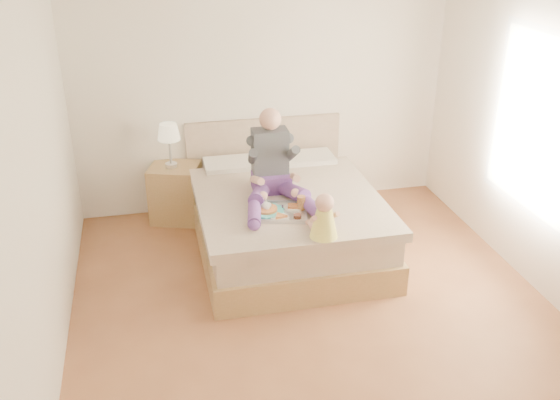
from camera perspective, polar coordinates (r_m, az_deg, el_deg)
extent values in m
cube|color=brown|center=(5.39, 2.96, -9.53)|extent=(4.00, 4.20, 0.01)
cube|color=white|center=(6.69, -1.60, 10.39)|extent=(4.00, 0.02, 2.70)
cube|color=white|center=(3.02, 14.29, -10.56)|extent=(4.00, 0.02, 2.70)
cube|color=white|center=(4.65, -21.15, 1.71)|extent=(0.02, 4.20, 2.70)
cube|color=white|center=(5.61, 23.49, 5.26)|extent=(0.02, 4.20, 2.70)
cube|color=white|center=(5.74, 22.34, 6.42)|extent=(0.02, 1.30, 1.60)
cube|color=#FFFAD1|center=(5.74, 22.30, 6.42)|extent=(0.01, 1.18, 1.48)
cube|color=olive|center=(6.15, 0.50, -3.18)|extent=(1.68, 2.13, 0.28)
cube|color=tan|center=(6.03, 0.50, -1.01)|extent=(1.60, 2.05, 0.24)
cube|color=tan|center=(5.83, 0.84, -0.20)|extent=(1.70, 1.80, 0.09)
cube|color=#F0E2D0|center=(6.56, -4.21, 2.99)|extent=(0.62, 0.40, 0.14)
cube|color=#F0E2D0|center=(6.70, 2.24, 3.54)|extent=(0.62, 0.40, 0.14)
cube|color=gray|center=(6.95, -1.50, 3.58)|extent=(1.70, 0.08, 1.00)
cube|color=olive|center=(6.73, -9.51, 0.65)|extent=(0.61, 0.57, 0.61)
cylinder|color=silver|center=(6.59, -9.91, 3.16)|extent=(0.13, 0.13, 0.04)
cylinder|color=silver|center=(6.54, -10.01, 4.39)|extent=(0.03, 0.03, 0.26)
cone|color=#FBECC4|center=(6.46, -10.15, 6.16)|extent=(0.23, 0.23, 0.17)
cube|color=#5A327D|center=(5.94, -0.81, 1.66)|extent=(0.36, 0.28, 0.17)
cube|color=#33333A|center=(5.88, -0.93, 4.42)|extent=(0.34, 0.21, 0.44)
sphere|color=tan|center=(5.74, -0.90, 7.42)|extent=(0.20, 0.20, 0.20)
cylinder|color=#5A327D|center=(5.72, -1.84, 0.59)|extent=(0.30, 0.49, 0.20)
cylinder|color=#5A327D|center=(5.40, -2.36, -1.18)|extent=(0.19, 0.44, 0.11)
sphere|color=#5A327D|center=(5.22, -2.39, -2.28)|extent=(0.10, 0.10, 0.10)
cylinder|color=#33333A|center=(5.73, -2.50, 4.01)|extent=(0.12, 0.28, 0.23)
cylinder|color=tan|center=(5.63, -2.09, 1.81)|extent=(0.09, 0.29, 0.15)
sphere|color=tan|center=(5.55, -1.55, 0.40)|extent=(0.08, 0.08, 0.08)
cylinder|color=#5A327D|center=(5.77, 1.04, 0.83)|extent=(0.29, 0.49, 0.20)
cylinder|color=#5A327D|center=(5.49, 2.96, -0.69)|extent=(0.18, 0.44, 0.11)
sphere|color=#5A327D|center=(5.33, 3.88, -1.69)|extent=(0.10, 0.10, 0.10)
cylinder|color=#33333A|center=(5.79, 1.11, 4.28)|extent=(0.11, 0.28, 0.23)
cylinder|color=tan|center=(5.69, 1.39, 2.09)|extent=(0.10, 0.29, 0.15)
sphere|color=tan|center=(5.60, 1.41, 0.65)|extent=(0.08, 0.08, 0.08)
cube|color=silver|center=(5.51, -0.19, -1.20)|extent=(0.59, 0.51, 0.01)
cylinder|color=#41BCBD|center=(5.52, -1.27, -1.00)|extent=(0.30, 0.30, 0.02)
cylinder|color=#C97943|center=(5.51, -1.28, -0.82)|extent=(0.20, 0.20, 0.02)
cylinder|color=white|center=(5.62, -1.84, 0.02)|extent=(0.09, 0.09, 0.10)
torus|color=white|center=(5.62, -1.30, 0.04)|extent=(0.03, 0.07, 0.07)
cylinder|color=brown|center=(5.60, -1.84, 0.47)|extent=(0.08, 0.08, 0.01)
cylinder|color=white|center=(5.58, 1.20, -0.71)|extent=(0.17, 0.17, 0.01)
cube|color=#C97943|center=(5.57, 1.20, -0.56)|extent=(0.11, 0.10, 0.02)
cylinder|color=white|center=(5.40, 0.02, -1.63)|extent=(0.17, 0.17, 0.01)
ellipsoid|color=red|center=(5.39, 0.27, -1.51)|extent=(0.04, 0.04, 0.01)
cylinder|color=white|center=(5.54, 1.95, -0.24)|extent=(0.08, 0.08, 0.13)
cylinder|color=orange|center=(5.54, 1.95, -0.26)|extent=(0.07, 0.07, 0.13)
cylinder|color=white|center=(5.39, 1.60, -1.50)|extent=(0.08, 0.08, 0.04)
cylinder|color=#4E190B|center=(5.39, 1.60, -1.51)|extent=(0.07, 0.07, 0.03)
cone|color=#E6D948|center=(5.10, 4.04, -2.11)|extent=(0.23, 0.23, 0.25)
sphere|color=tan|center=(5.02, 4.10, -0.25)|extent=(0.15, 0.15, 0.15)
cylinder|color=tan|center=(5.21, 3.04, -2.44)|extent=(0.06, 0.18, 0.06)
sphere|color=tan|center=(5.28, 2.60, -2.04)|extent=(0.05, 0.05, 0.05)
cylinder|color=tan|center=(5.05, 3.07, -1.75)|extent=(0.06, 0.13, 0.11)
cylinder|color=tan|center=(5.24, 3.90, -2.28)|extent=(0.10, 0.18, 0.06)
sphere|color=tan|center=(5.31, 3.55, -1.86)|extent=(0.05, 0.05, 0.05)
cylinder|color=tan|center=(5.12, 4.93, -1.40)|extent=(0.09, 0.13, 0.11)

